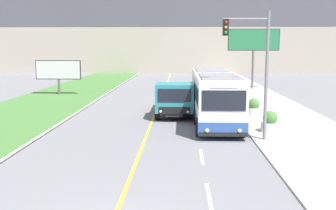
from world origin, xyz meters
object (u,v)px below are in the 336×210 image
dump_truck (175,99)px  planter_round_third (242,99)px  traffic_light_mast (255,60)px  billboard_small (58,71)px  planter_round_near (270,123)px  city_bus (214,96)px  planter_round_second (254,108)px  billboard_large (254,42)px  planter_round_far (234,91)px

dump_truck → planter_round_third: dump_truck is taller
traffic_light_mast → billboard_small: size_ratio=1.45×
dump_truck → planter_round_near: 7.29m
planter_round_third → city_bus: bearing=-113.2°
city_bus → planter_round_second: bearing=27.6°
planter_round_third → planter_round_near: bearing=-90.4°
billboard_large → planter_round_third: size_ratio=6.27×
planter_round_near → planter_round_far: bearing=89.7°
dump_truck → traffic_light_mast: 8.41m
city_bus → planter_round_third: (2.85, 6.64, -1.04)m
planter_round_near → planter_round_far: planter_round_near is taller
traffic_light_mast → planter_round_near: size_ratio=5.59×
city_bus → billboard_small: billboard_small is taller
billboard_small → planter_round_far: bearing=-4.5°
billboard_small → planter_round_third: (17.00, -6.50, -1.83)m
billboard_small → planter_round_second: 20.68m
city_bus → planter_round_near: city_bus is taller
traffic_light_mast → planter_round_near: bearing=55.1°
city_bus → planter_round_third: city_bus is taller
billboard_large → planter_round_second: bearing=-99.8°
traffic_light_mast → billboard_large: billboard_large is taller
dump_truck → traffic_light_mast: traffic_light_mast is taller
planter_round_far → dump_truck: bearing=-117.1°
planter_round_far → traffic_light_mast: bearing=-94.5°
billboard_large → billboard_small: (-19.99, -5.71, -2.82)m
billboard_large → planter_round_third: billboard_large is taller
planter_round_near → planter_round_third: 10.32m
city_bus → planter_round_far: 12.19m
city_bus → planter_round_second: city_bus is taller
billboard_small → billboard_large: bearing=15.9°
billboard_large → planter_round_second: (-3.01, -17.37, -4.60)m
dump_truck → billboard_large: 19.87m
dump_truck → planter_round_near: dump_truck is taller
traffic_light_mast → planter_round_second: (1.33, 7.01, -3.48)m
city_bus → planter_round_far: bearing=76.4°
planter_round_near → planter_round_third: size_ratio=1.09×
planter_round_near → city_bus: bearing=127.0°
city_bus → billboard_large: bearing=72.8°
city_bus → billboard_large: 20.06m
planter_round_second → planter_round_far: planter_round_second is taller
city_bus → planter_round_second: (2.82, 1.48, -1.00)m
billboard_large → planter_round_far: 8.94m
dump_truck → billboard_small: size_ratio=1.49×
billboard_large → planter_round_second: size_ratio=5.71×
dump_truck → planter_round_far: (5.38, 10.53, -0.64)m
planter_round_second → planter_round_far: (0.03, 10.32, -0.03)m
billboard_small → planter_round_near: billboard_small is taller
traffic_light_mast → planter_round_far: 17.74m
planter_round_third → billboard_small: bearing=159.1°
planter_round_far → planter_round_near: bearing=-90.3°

